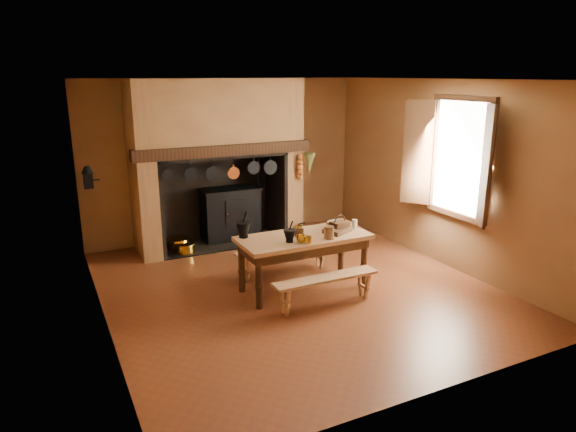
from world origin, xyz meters
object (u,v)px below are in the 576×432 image
Objects in this scene: wicker_basket at (340,226)px; iron_range at (231,213)px; work_table at (304,244)px; mixing_bowl at (338,224)px; coffee_grinder at (298,231)px; bench_front at (326,284)px.

iron_range is at bearing 94.54° from wicker_basket.
mixing_bowl is at bearing 13.67° from work_table.
coffee_grinder reaches higher than mixing_bowl.
coffee_grinder is at bearing 96.01° from bench_front.
work_table is at bearing 90.00° from bench_front.
wicker_basket is at bearing 46.53° from bench_front.
iron_range reaches higher than wicker_basket.
work_table is 6.14× the size of mixing_bowl.
bench_front is 0.96m from wicker_basket.
iron_range is 5.90× the size of wicker_basket.
wicker_basket reaches higher than work_table.
coffee_grinder is at bearing -170.03° from mixing_bowl.
mixing_bowl is (0.76, -2.39, 0.32)m from iron_range.
mixing_bowl is (0.64, 0.76, 0.51)m from bench_front.
iron_range is at bearing 92.17° from bench_front.
mixing_bowl is at bearing 53.01° from wicker_basket.
iron_range is 1.13× the size of bench_front.
mixing_bowl reaches higher than bench_front.
bench_front is 1.11m from mixing_bowl.
iron_range reaches higher than bench_front.
iron_range reaches higher than mixing_bowl.
coffee_grinder is (-0.07, 0.63, 0.54)m from bench_front.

